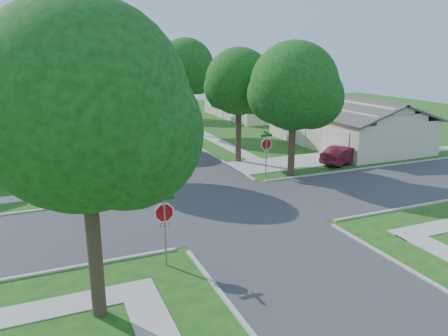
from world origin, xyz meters
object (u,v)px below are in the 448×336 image
at_px(house_ne_near, 346,127).
at_px(car_curb_east, 126,112).
at_px(tree_w_near, 104,81).
at_px(tree_sw_corner, 86,115).
at_px(stop_sign_ne, 266,146).
at_px(house_ne_far, 253,104).
at_px(car_driveway, 343,155).
at_px(tree_e_mid, 186,69).
at_px(tree_e_far, 153,68).
at_px(stop_sign_sw, 164,216).
at_px(car_curb_west, 99,108).
at_px(tree_ne_corner, 295,90).
at_px(tree_e_near, 239,85).
at_px(tree_w_mid, 84,68).
at_px(tree_w_far, 72,73).

xyz_separation_m(house_ne_near, car_curb_east, (-14.79, 22.81, -0.70)).
height_order(tree_w_near, tree_sw_corner, tree_sw_corner).
bearing_deg(tree_w_near, stop_sign_ne, -24.74).
bearing_deg(tree_w_near, house_ne_near, 5.51).
xyz_separation_m(stop_sign_ne, tree_w_near, (-9.34, 4.31, 4.08)).
distance_m(stop_sign_ne, house_ne_far, 26.80).
bearing_deg(car_driveway, tree_e_mid, 3.16).
distance_m(stop_sign_ne, tree_e_far, 29.57).
distance_m(stop_sign_sw, tree_e_mid, 27.71).
height_order(stop_sign_ne, tree_w_near, tree_w_near).
height_order(house_ne_near, car_driveway, house_ne_near).
bearing_deg(stop_sign_sw, tree_sw_corner, -140.03).
bearing_deg(car_curb_west, tree_ne_corner, 94.41).
xyz_separation_m(tree_e_near, tree_w_near, (-9.40, 0.00, 0.47)).
relative_size(tree_e_near, tree_ne_corner, 0.96).
xyz_separation_m(house_ne_near, car_driveway, (-4.49, -5.50, -0.86)).
xyz_separation_m(tree_sw_corner, tree_ne_corner, (13.80, 11.20, -0.67)).
distance_m(tree_e_mid, car_curb_west, 20.48).
relative_size(tree_e_mid, tree_ne_corner, 1.06).
bearing_deg(tree_sw_corner, tree_w_mid, 84.30).
height_order(stop_sign_ne, car_curb_east, stop_sign_ne).
bearing_deg(tree_w_near, tree_w_mid, 89.98).
xyz_separation_m(tree_e_near, tree_sw_corner, (-12.19, -16.00, 0.62)).
xyz_separation_m(house_ne_near, house_ne_far, (0.00, 18.00, 0.00)).
bearing_deg(stop_sign_ne, house_ne_far, 65.07).
distance_m(tree_e_mid, house_ne_far, 14.58).
bearing_deg(house_ne_near, tree_ne_corner, -144.82).
bearing_deg(tree_w_near, car_driveway, -12.25).
relative_size(tree_sw_corner, car_curb_west, 1.91).
height_order(tree_e_mid, tree_ne_corner, tree_e_mid).
distance_m(tree_e_mid, tree_e_far, 13.00).
relative_size(tree_e_mid, tree_e_far, 1.06).
bearing_deg(tree_w_far, stop_sign_sw, -90.07).
bearing_deg(stop_sign_ne, car_curb_west, 99.54).
height_order(stop_sign_sw, tree_e_near, tree_e_near).
bearing_deg(car_curb_east, tree_w_mid, -114.97).
bearing_deg(tree_e_far, tree_w_far, -180.00).
height_order(tree_e_mid, house_ne_far, tree_e_mid).
bearing_deg(tree_sw_corner, tree_w_near, 80.10).
distance_m(tree_ne_corner, house_ne_far, 26.91).
xyz_separation_m(tree_e_mid, tree_ne_corner, (1.60, -16.80, -0.66)).
relative_size(tree_w_far, car_driveway, 2.01).
distance_m(tree_e_far, tree_w_far, 9.42).
xyz_separation_m(tree_e_near, house_ne_far, (11.24, 19.99, -4.13)).
bearing_deg(tree_e_near, tree_e_mid, 89.97).
distance_m(stop_sign_sw, tree_w_near, 14.30).
distance_m(tree_w_near, tree_w_mid, 12.01).
bearing_deg(tree_w_far, tree_w_mid, -89.95).
bearing_deg(house_ne_near, tree_e_mid, 138.30).
relative_size(tree_sw_corner, tree_ne_corner, 1.10).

